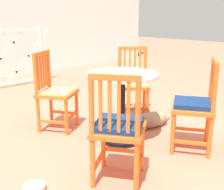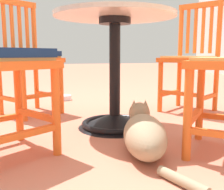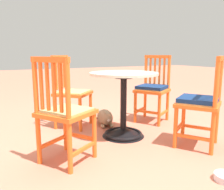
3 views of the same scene
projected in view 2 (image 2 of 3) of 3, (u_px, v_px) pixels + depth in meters
The scene contains 6 objects.
ground_plane at pixel (112, 128), 1.75m from camera, with size 24.00×24.00×0.00m, color #C6755B.
cafe_table at pixel (115, 85), 1.72m from camera, with size 0.76×0.76×0.73m.
orange_chair_at_corner at pixel (191, 60), 2.22m from camera, with size 0.55×0.55×0.91m.
orange_chair_by_planter at pixel (28, 58), 2.11m from camera, with size 0.55×0.55×0.91m.
tabby_cat at pixel (144, 133), 1.30m from camera, with size 0.74×0.32×0.23m.
pet_water_bowl at pixel (63, 98), 2.82m from camera, with size 0.17×0.17×0.05m, color silver.
Camera 2 is at (1.62, -0.50, 0.48)m, focal length 42.72 mm.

